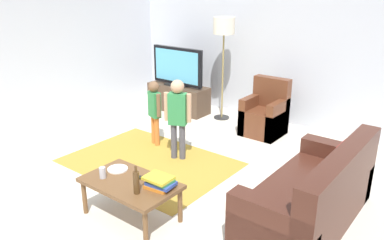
{
  "coord_description": "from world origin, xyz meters",
  "views": [
    {
      "loc": [
        2.93,
        -3.14,
        2.35
      ],
      "look_at": [
        0.0,
        0.6,
        0.65
      ],
      "focal_mm": 36.6,
      "sensor_mm": 36.0,
      "label": 1
    }
  ],
  "objects_px": {
    "tv_remote": "(142,178)",
    "soda_can": "(103,173)",
    "child_near_tv": "(155,107)",
    "couch": "(316,199)",
    "tv": "(177,67)",
    "armchair": "(266,116)",
    "floor_lamp": "(224,31)",
    "child_center": "(178,112)",
    "bottle": "(136,182)",
    "plate": "(118,169)",
    "tv_stand": "(178,98)",
    "book_stack": "(160,182)",
    "coffee_table": "(130,186)"
  },
  "relations": [
    {
      "from": "tv_remote",
      "to": "plate",
      "type": "xyz_separation_m",
      "value": [
        -0.35,
        -0.02,
        -0.0
      ]
    },
    {
      "from": "tv_remote",
      "to": "soda_can",
      "type": "bearing_deg",
      "value": -168.58
    },
    {
      "from": "child_near_tv",
      "to": "book_stack",
      "type": "xyz_separation_m",
      "value": [
        1.46,
        -1.48,
        -0.11
      ]
    },
    {
      "from": "coffee_table",
      "to": "tv",
      "type": "bearing_deg",
      "value": 122.28
    },
    {
      "from": "tv_stand",
      "to": "child_center",
      "type": "xyz_separation_m",
      "value": [
        1.36,
        -1.64,
        0.43
      ]
    },
    {
      "from": "book_stack",
      "to": "bottle",
      "type": "xyz_separation_m",
      "value": [
        -0.1,
        -0.22,
        0.06
      ]
    },
    {
      "from": "tv",
      "to": "armchair",
      "type": "height_order",
      "value": "tv"
    },
    {
      "from": "floor_lamp",
      "to": "bottle",
      "type": "distance_m",
      "value": 3.68
    },
    {
      "from": "tv_stand",
      "to": "tv",
      "type": "distance_m",
      "value": 0.6
    },
    {
      "from": "tv_stand",
      "to": "couch",
      "type": "distance_m",
      "value": 3.99
    },
    {
      "from": "couch",
      "to": "armchair",
      "type": "distance_m",
      "value": 2.52
    },
    {
      "from": "couch",
      "to": "tv",
      "type": "bearing_deg",
      "value": 150.33
    },
    {
      "from": "armchair",
      "to": "bottle",
      "type": "height_order",
      "value": "armchair"
    },
    {
      "from": "couch",
      "to": "armchair",
      "type": "relative_size",
      "value": 2.0
    },
    {
      "from": "tv",
      "to": "coffee_table",
      "type": "relative_size",
      "value": 1.1
    },
    {
      "from": "book_stack",
      "to": "soda_can",
      "type": "distance_m",
      "value": 0.64
    },
    {
      "from": "child_near_tv",
      "to": "couch",
      "type": "bearing_deg",
      "value": -11.07
    },
    {
      "from": "tv",
      "to": "tv_remote",
      "type": "height_order",
      "value": "tv"
    },
    {
      "from": "soda_can",
      "to": "plate",
      "type": "distance_m",
      "value": 0.23
    },
    {
      "from": "couch",
      "to": "child_center",
      "type": "height_order",
      "value": "child_center"
    },
    {
      "from": "plate",
      "to": "floor_lamp",
      "type": "bearing_deg",
      "value": 103.14
    },
    {
      "from": "tv_stand",
      "to": "soda_can",
      "type": "height_order",
      "value": "soda_can"
    },
    {
      "from": "tv",
      "to": "child_near_tv",
      "type": "xyz_separation_m",
      "value": [
        0.77,
        -1.44,
        -0.26
      ]
    },
    {
      "from": "tv_stand",
      "to": "tv",
      "type": "bearing_deg",
      "value": -90.0
    },
    {
      "from": "floor_lamp",
      "to": "child_center",
      "type": "bearing_deg",
      "value": -75.11
    },
    {
      "from": "floor_lamp",
      "to": "bottle",
      "type": "relative_size",
      "value": 6.17
    },
    {
      "from": "child_center",
      "to": "plate",
      "type": "bearing_deg",
      "value": -79.28
    },
    {
      "from": "bottle",
      "to": "floor_lamp",
      "type": "bearing_deg",
      "value": 110.54
    },
    {
      "from": "tv_stand",
      "to": "plate",
      "type": "relative_size",
      "value": 5.45
    },
    {
      "from": "couch",
      "to": "child_near_tv",
      "type": "relative_size",
      "value": 1.84
    },
    {
      "from": "coffee_table",
      "to": "book_stack",
      "type": "distance_m",
      "value": 0.35
    },
    {
      "from": "tv_remote",
      "to": "plate",
      "type": "relative_size",
      "value": 0.77
    },
    {
      "from": "armchair",
      "to": "floor_lamp",
      "type": "bearing_deg",
      "value": 168.85
    },
    {
      "from": "coffee_table",
      "to": "soda_can",
      "type": "relative_size",
      "value": 8.33
    },
    {
      "from": "child_center",
      "to": "bottle",
      "type": "bearing_deg",
      "value": -63.34
    },
    {
      "from": "child_near_tv",
      "to": "book_stack",
      "type": "height_order",
      "value": "child_near_tv"
    },
    {
      "from": "tv",
      "to": "coffee_table",
      "type": "height_order",
      "value": "tv"
    },
    {
      "from": "couch",
      "to": "plate",
      "type": "distance_m",
      "value": 2.08
    },
    {
      "from": "book_stack",
      "to": "plate",
      "type": "bearing_deg",
      "value": 179.9
    },
    {
      "from": "tv",
      "to": "soda_can",
      "type": "distance_m",
      "value": 3.56
    },
    {
      "from": "child_near_tv",
      "to": "tv_stand",
      "type": "bearing_deg",
      "value": 117.76
    },
    {
      "from": "tv_stand",
      "to": "plate",
      "type": "height_order",
      "value": "tv_stand"
    },
    {
      "from": "child_near_tv",
      "to": "tv_remote",
      "type": "xyz_separation_m",
      "value": [
        1.19,
        -1.46,
        -0.16
      ]
    },
    {
      "from": "floor_lamp",
      "to": "bottle",
      "type": "xyz_separation_m",
      "value": [
        1.24,
        -3.32,
        -1.0
      ]
    },
    {
      "from": "tv_stand",
      "to": "book_stack",
      "type": "relative_size",
      "value": 3.91
    },
    {
      "from": "tv",
      "to": "couch",
      "type": "bearing_deg",
      "value": -29.67
    },
    {
      "from": "couch",
      "to": "plate",
      "type": "bearing_deg",
      "value": -152.61
    },
    {
      "from": "coffee_table",
      "to": "book_stack",
      "type": "xyz_separation_m",
      "value": [
        0.32,
        0.1,
        0.11
      ]
    },
    {
      "from": "floor_lamp",
      "to": "child_near_tv",
      "type": "height_order",
      "value": "floor_lamp"
    },
    {
      "from": "floor_lamp",
      "to": "soda_can",
      "type": "xyz_separation_m",
      "value": [
        0.74,
        -3.32,
        -1.06
      ]
    }
  ]
}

